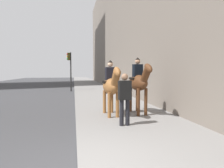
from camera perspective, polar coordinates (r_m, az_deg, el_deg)
sidewalk_slab at (r=4.35m, az=19.65°, el=-21.27°), size 120.00×4.01×0.12m
mounted_horse_near at (r=7.74m, az=-0.27°, el=-0.39°), size 2.15×0.64×2.23m
mounted_horse_far at (r=8.13m, az=7.82°, el=0.59°), size 2.15×0.66×2.36m
pedestrian_greeting at (r=6.32m, az=3.73°, el=-3.47°), size 0.27×0.40×1.70m
traffic_light_near_curb at (r=19.00m, az=-12.27°, el=5.42°), size 0.20×0.44×3.71m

